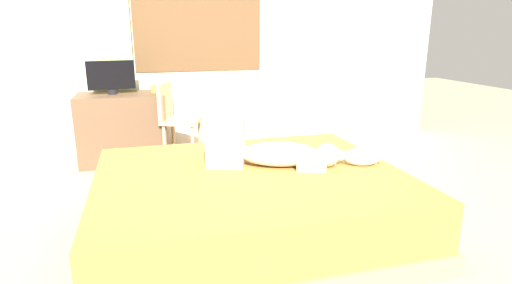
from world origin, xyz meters
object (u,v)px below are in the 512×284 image
Objects in this scene: tv_monitor at (111,77)px; chair_by_desk at (175,116)px; cat at (359,156)px; desk at (123,128)px; person_lying at (266,150)px; cup at (154,89)px; bed at (250,203)px.

tv_monitor is 0.56× the size of chair_by_desk.
desk reaches higher than cat.
person_lying is 2.22m from tv_monitor.
cat is at bearing -58.64° from chair_by_desk.
person_lying is at bearing -69.84° from cup.
cup reaches higher than desk.
cup is (-0.55, 1.99, 0.55)m from bed.
tv_monitor reaches higher than desk.
tv_monitor is at bearing 116.31° from bed.
person_lying reaches higher than bed.
chair_by_desk is at bearing 101.29° from bed.
chair_by_desk is (0.62, -0.19, -0.41)m from tv_monitor.
chair_by_desk reaches higher than cup.
cat is 2.74m from tv_monitor.
person_lying is 2.02m from cup.
tv_monitor is at bearing 163.12° from chair_by_desk.
desk is (-0.91, 1.98, 0.14)m from bed.
cup is at bearing 134.11° from chair_by_desk.
bed is at bearing -144.03° from person_lying.
cat is at bearing -57.24° from cup.
tv_monitor reaches higher than cup.
bed is 26.43× the size of cup.
person_lying reaches higher than desk.
bed is at bearing -78.71° from chair_by_desk.
person_lying is 1.93× the size of tv_monitor.
tv_monitor is at bearing 120.91° from person_lying.
person_lying is 1.76m from chair_by_desk.
tv_monitor reaches higher than bed.
cat is at bearing -16.16° from person_lying.
cat is (0.78, -0.08, 0.30)m from bed.
desk is (-1.05, 1.88, -0.20)m from person_lying.
tv_monitor is (-1.12, 1.88, 0.35)m from person_lying.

